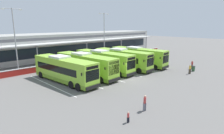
% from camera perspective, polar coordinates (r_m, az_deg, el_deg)
% --- Properties ---
extents(ground_plane, '(200.00, 200.00, 0.00)m').
position_cam_1_polar(ground_plane, '(30.00, 5.75, -3.51)').
color(ground_plane, '#605E5B').
extents(terminal_building, '(70.00, 13.00, 6.00)m').
position_cam_1_polar(terminal_building, '(50.66, -18.41, 5.98)').
color(terminal_building, '#B7B7B2').
rests_on(terminal_building, ground).
extents(red_barrier_wall, '(60.00, 0.40, 1.10)m').
position_cam_1_polar(red_barrier_wall, '(40.39, -10.26, 1.36)').
color(red_barrier_wall, maroon).
rests_on(red_barrier_wall, ground).
extents(coach_bus_leftmost, '(3.61, 12.30, 3.78)m').
position_cam_1_polar(coach_bus_leftmost, '(28.71, -14.02, -0.87)').
color(coach_bus_leftmost, '#8CC633').
rests_on(coach_bus_leftmost, ground).
extents(coach_bus_left_centre, '(3.61, 12.30, 3.78)m').
position_cam_1_polar(coach_bus_left_centre, '(31.17, -7.82, 0.44)').
color(coach_bus_left_centre, '#8CC633').
rests_on(coach_bus_left_centre, ground).
extents(coach_bus_centre, '(3.61, 12.30, 3.78)m').
position_cam_1_polar(coach_bus_centre, '(34.12, -2.51, 1.60)').
color(coach_bus_centre, '#8CC633').
rests_on(coach_bus_centre, ground).
extents(coach_bus_right_centre, '(3.61, 12.30, 3.78)m').
position_cam_1_polar(coach_bus_right_centre, '(36.39, 3.08, 2.29)').
color(coach_bus_right_centre, '#8CC633').
rests_on(coach_bus_right_centre, ground).
extents(coach_bus_rightmost, '(3.61, 12.30, 3.78)m').
position_cam_1_polar(coach_bus_rightmost, '(39.39, 7.76, 2.98)').
color(coach_bus_rightmost, '#8CC633').
rests_on(coach_bus_rightmost, ground).
extents(bay_stripe_far_west, '(0.14, 13.00, 0.01)m').
position_cam_1_polar(bay_stripe_far_west, '(28.23, -17.98, -5.10)').
color(bay_stripe_far_west, silver).
rests_on(bay_stripe_far_west, ground).
extents(bay_stripe_west, '(0.14, 13.00, 0.01)m').
position_cam_1_polar(bay_stripe_west, '(30.23, -10.88, -3.54)').
color(bay_stripe_west, silver).
rests_on(bay_stripe_west, ground).
extents(bay_stripe_mid_west, '(0.14, 13.00, 0.01)m').
position_cam_1_polar(bay_stripe_mid_west, '(32.65, -4.76, -2.14)').
color(bay_stripe_mid_west, silver).
rests_on(bay_stripe_mid_west, ground).
extents(bay_stripe_centre, '(0.14, 13.00, 0.01)m').
position_cam_1_polar(bay_stripe_centre, '(35.40, 0.45, -0.93)').
color(bay_stripe_centre, silver).
rests_on(bay_stripe_centre, ground).
extents(bay_stripe_mid_east, '(0.14, 13.00, 0.01)m').
position_cam_1_polar(bay_stripe_mid_east, '(38.41, 4.87, 0.10)').
color(bay_stripe_mid_east, silver).
rests_on(bay_stripe_mid_east, ground).
extents(bay_stripe_east, '(0.14, 13.00, 0.01)m').
position_cam_1_polar(bay_stripe_east, '(41.64, 8.64, 0.98)').
color(bay_stripe_east, silver).
rests_on(bay_stripe_east, ground).
extents(pedestrian_with_handbag, '(0.58, 0.56, 1.62)m').
position_cam_1_polar(pedestrian_with_handbag, '(39.19, 22.72, 0.68)').
color(pedestrian_with_handbag, '#4C4238').
rests_on(pedestrian_with_handbag, ground).
extents(pedestrian_in_dark_coat, '(0.51, 0.36, 1.62)m').
position_cam_1_polar(pedestrian_in_dark_coat, '(19.19, 9.72, -10.32)').
color(pedestrian_in_dark_coat, slate).
rests_on(pedestrian_in_dark_coat, ground).
extents(pedestrian_child, '(0.32, 0.21, 1.00)m').
position_cam_1_polar(pedestrian_child, '(17.02, 4.84, -14.53)').
color(pedestrian_child, black).
rests_on(pedestrian_child, ground).
extents(pedestrian_near_bin, '(0.53, 0.30, 1.62)m').
position_cam_1_polar(pedestrian_near_bin, '(35.20, 22.18, -0.51)').
color(pedestrian_near_bin, '#4C4238').
rests_on(pedestrian_near_bin, ground).
extents(lamp_post_west, '(3.24, 0.28, 11.00)m').
position_cam_1_polar(lamp_post_west, '(37.58, -26.94, 8.21)').
color(lamp_post_west, '#9E9EA3').
rests_on(lamp_post_west, ground).
extents(lamp_post_centre, '(3.24, 0.28, 11.00)m').
position_cam_1_polar(lamp_post_centre, '(48.41, -2.35, 10.22)').
color(lamp_post_centre, '#9E9EA3').
rests_on(lamp_post_centre, ground).
extents(litter_bin, '(0.54, 0.54, 0.93)m').
position_cam_1_polar(litter_bin, '(37.57, 23.06, -0.44)').
color(litter_bin, '#2D5133').
rests_on(litter_bin, ground).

